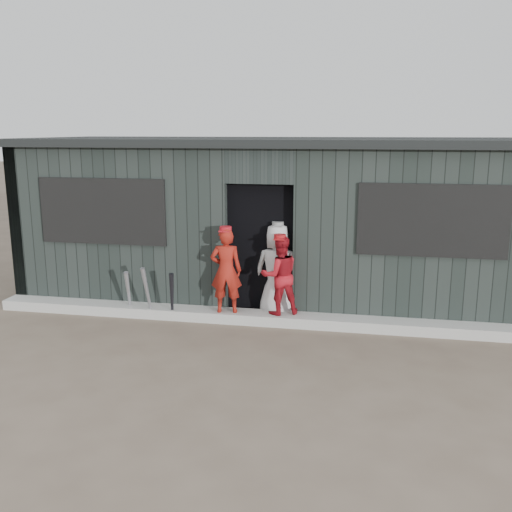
% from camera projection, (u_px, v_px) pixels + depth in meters
% --- Properties ---
extents(ground, '(80.00, 80.00, 0.00)m').
position_uv_depth(ground, '(227.00, 373.00, 6.59)').
color(ground, brown).
rests_on(ground, ground).
extents(curb, '(8.00, 0.36, 0.15)m').
position_uv_depth(curb, '(256.00, 317.00, 8.32)').
color(curb, '#A9A9A4').
rests_on(curb, ground).
extents(bat_left, '(0.14, 0.32, 0.72)m').
position_uv_depth(bat_left, '(129.00, 293.00, 8.53)').
color(bat_left, '#9B9BA3').
rests_on(bat_left, ground).
extents(bat_mid, '(0.11, 0.29, 0.82)m').
position_uv_depth(bat_mid, '(147.00, 293.00, 8.38)').
color(bat_mid, gray).
rests_on(bat_mid, ground).
extents(bat_right, '(0.15, 0.24, 0.74)m').
position_uv_depth(bat_right, '(172.00, 296.00, 8.34)').
color(bat_right, black).
rests_on(bat_right, ground).
extents(player_red_left, '(0.49, 0.37, 1.24)m').
position_uv_depth(player_red_left, '(226.00, 271.00, 8.21)').
color(player_red_left, maroon).
rests_on(player_red_left, curb).
extents(player_red_right, '(0.68, 0.62, 1.14)m').
position_uv_depth(player_red_right, '(280.00, 275.00, 8.15)').
color(player_red_right, '#A5141E').
rests_on(player_red_right, curb).
extents(player_grey_back, '(0.73, 0.50, 1.43)m').
position_uv_depth(player_grey_back, '(278.00, 271.00, 8.42)').
color(player_grey_back, silver).
rests_on(player_grey_back, ground).
extents(dugout, '(8.30, 3.30, 2.62)m').
position_uv_depth(dugout, '(275.00, 218.00, 9.67)').
color(dugout, black).
rests_on(dugout, ground).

